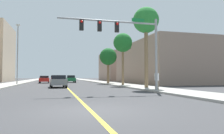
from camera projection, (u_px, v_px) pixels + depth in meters
name	position (u px, v px, depth m)	size (l,w,h in m)	color
ground	(61.00, 82.00, 48.89)	(192.00, 192.00, 0.00)	#38383A
sidewalk_left	(23.00, 82.00, 46.78)	(3.46, 168.00, 0.15)	#9E9B93
sidewalk_right	(97.00, 81.00, 51.01)	(3.46, 168.00, 0.15)	#9E9B93
lane_marking_center	(61.00, 82.00, 48.89)	(0.16, 144.00, 0.01)	yellow
building_right_near	(171.00, 64.00, 41.09)	(15.95, 21.13, 7.49)	gray
building_right_far	(129.00, 67.00, 63.94)	(15.23, 15.28, 8.16)	gray
traffic_signal_mast	(125.00, 36.00, 17.44)	(8.26, 0.36, 6.04)	gray
street_lamp	(18.00, 51.00, 32.97)	(0.56, 0.28, 9.23)	gray
palm_near	(146.00, 22.00, 22.73)	(2.75, 2.75, 8.52)	brown
palm_mid	(123.00, 43.00, 29.75)	(2.62, 2.62, 7.16)	brown
palm_far	(108.00, 57.00, 36.75)	(2.94, 2.94, 6.01)	brown
car_red	(44.00, 79.00, 41.36)	(1.96, 4.54, 1.40)	red
car_gray	(58.00, 81.00, 25.24)	(2.00, 4.31, 1.45)	slate
car_green	(71.00, 79.00, 44.36)	(1.81, 4.36, 1.51)	#196638
pedestrian	(157.00, 80.00, 18.62)	(0.38, 0.38, 1.66)	#726651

